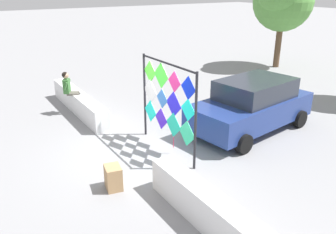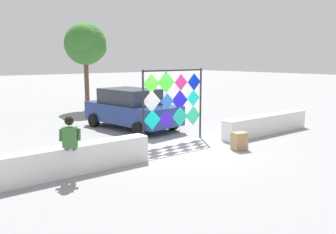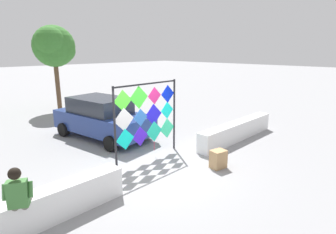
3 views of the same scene
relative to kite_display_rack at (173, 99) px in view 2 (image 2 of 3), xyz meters
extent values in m
plane|color=gray|center=(-0.27, -0.85, -1.57)|extent=(120.00, 120.00, 0.00)
cube|color=white|center=(-4.49, -1.15, -1.19)|extent=(4.78, 0.50, 0.76)
cube|color=white|center=(3.95, -1.15, -1.19)|extent=(4.78, 0.50, 0.76)
cylinder|color=#232328|center=(-1.31, -0.01, -0.24)|extent=(0.07, 0.07, 2.64)
cylinder|color=#232328|center=(1.34, 0.00, -0.24)|extent=(0.07, 0.07, 2.64)
cylinder|color=#232328|center=(0.01, 0.00, 1.03)|extent=(2.64, 0.07, 0.06)
cube|color=#0EF4DF|center=(-0.94, -0.02, -0.64)|extent=(0.70, 0.02, 0.70)
cube|color=#461DE9|center=(-0.32, -0.01, -0.69)|extent=(0.67, 0.02, 0.67)
cube|color=#1DD3AE|center=(0.32, 0.00, -0.66)|extent=(0.74, 0.02, 0.74)
cylinder|color=#E51641|center=(0.32, 0.01, -1.20)|extent=(0.02, 0.02, 0.34)
cube|color=#32E7A1|center=(0.96, 0.01, -0.68)|extent=(0.73, 0.02, 0.73)
cube|color=white|center=(-0.95, 0.00, 0.00)|extent=(0.76, 0.02, 0.76)
cube|color=blue|center=(-0.28, 0.00, -0.05)|extent=(0.59, 0.02, 0.59)
cube|color=#1E19E8|center=(0.31, 0.01, -0.06)|extent=(0.75, 0.02, 0.75)
cylinder|color=yellow|center=(0.31, 0.02, -0.60)|extent=(0.02, 0.02, 0.34)
cube|color=#0FF3E0|center=(0.98, 0.02, -0.01)|extent=(0.63, 0.02, 0.63)
cylinder|color=red|center=(0.98, 0.03, -0.42)|extent=(0.02, 0.02, 0.19)
cube|color=#52F835|center=(-0.96, 0.00, 0.60)|extent=(0.68, 0.02, 0.68)
cube|color=#3FED34|center=(-0.33, 0.00, 0.62)|extent=(0.75, 0.02, 0.75)
cube|color=#D02475|center=(0.35, 0.00, 0.60)|extent=(0.60, 0.02, 0.60)
cube|color=#0521DC|center=(0.99, 0.00, 0.58)|extent=(0.64, 0.02, 0.64)
cylinder|color=#666056|center=(-4.25, -1.20, -1.19)|extent=(0.11, 0.11, 0.76)
cylinder|color=#666056|center=(-4.35, -1.38, -0.78)|extent=(0.32, 0.43, 0.13)
cube|color=navy|center=(-4.22, -1.15, -1.52)|extent=(0.21, 0.26, 0.09)
cylinder|color=#666056|center=(-4.39, -1.12, -1.19)|extent=(0.11, 0.11, 0.76)
cylinder|color=#666056|center=(-4.50, -1.30, -0.78)|extent=(0.32, 0.43, 0.13)
cube|color=navy|center=(-4.36, -1.06, -1.52)|extent=(0.21, 0.26, 0.09)
cube|color=#3D7538|center=(-4.53, -1.52, -0.49)|extent=(0.41, 0.35, 0.52)
sphere|color=tan|center=(-4.53, -1.52, -0.09)|extent=(0.22, 0.22, 0.22)
sphere|color=black|center=(-4.54, -1.54, -0.07)|extent=(0.22, 0.22, 0.22)
cylinder|color=#3D7538|center=(-4.33, -1.62, -0.44)|extent=(0.16, 0.19, 0.31)
cylinder|color=#3D7538|center=(-4.71, -1.39, -0.44)|extent=(0.16, 0.19, 0.31)
cube|color=navy|center=(0.22, 3.12, -0.87)|extent=(2.49, 4.65, 0.79)
cube|color=#282D38|center=(0.20, 3.27, -0.16)|extent=(2.00, 2.69, 0.63)
cylinder|color=black|center=(1.37, 1.75, -1.27)|extent=(0.31, 0.62, 0.59)
cylinder|color=black|center=(-0.51, 1.49, -1.27)|extent=(0.31, 0.62, 0.59)
cylinder|color=black|center=(0.96, 4.74, -1.27)|extent=(0.31, 0.62, 0.59)
cylinder|color=black|center=(-0.92, 4.48, -1.27)|extent=(0.31, 0.62, 0.59)
cube|color=tan|center=(1.06, -2.19, -1.27)|extent=(0.53, 0.45, 0.59)
cylinder|color=brown|center=(1.35, 9.91, 0.00)|extent=(0.27, 0.27, 3.13)
sphere|color=#38752D|center=(1.35, 9.91, 2.30)|extent=(2.45, 2.45, 2.45)
sphere|color=#38752D|center=(0.96, 9.41, 2.56)|extent=(1.69, 1.69, 1.69)
sphere|color=#38752D|center=(1.42, 9.70, 2.45)|extent=(1.50, 1.50, 1.50)
sphere|color=#38752D|center=(1.73, 9.42, 2.06)|extent=(1.32, 1.32, 1.32)
camera|label=1|loc=(7.78, -4.90, 3.07)|focal=36.86mm
camera|label=2|loc=(-7.90, -9.75, 1.43)|focal=37.82mm
camera|label=3|loc=(-5.82, -6.71, 2.12)|focal=29.07mm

